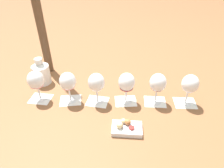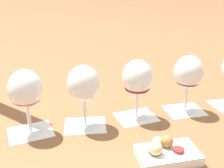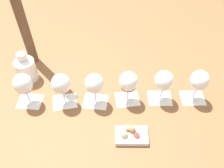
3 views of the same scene
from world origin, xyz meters
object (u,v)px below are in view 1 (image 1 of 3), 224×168
Objects in this scene: wine_glass_3 at (127,83)px; ceramic_vase at (41,72)px; snack_dish at (126,128)px; wine_glass_5 at (190,85)px; wine_glass_4 at (158,84)px; wine_glass_0 at (36,81)px; wine_glass_2 at (96,84)px; umbrella_pole at (37,7)px; wine_glass_1 at (68,83)px.

wine_glass_3 reaches higher than ceramic_vase.
wine_glass_5 is at bearing 53.31° from snack_dish.
wine_glass_3 is at bearing -158.79° from wine_glass_4.
wine_glass_0 is 1.00× the size of wine_glass_4.
ceramic_vase is (-0.84, -0.14, -0.05)m from wine_glass_5.
wine_glass_2 is at bearing 148.26° from snack_dish.
wine_glass_2 is 1.00× the size of wine_glass_5.
ceramic_vase is (-0.53, -0.03, -0.05)m from wine_glass_3.
snack_dish is 0.19× the size of umbrella_pole.
wine_glass_3 is at bearing -159.68° from wine_glass_5.
wine_glass_3 is at bearing 110.31° from snack_dish.
wine_glass_1 is 1.00× the size of wine_glass_3.
wine_glass_4 is 0.16m from wine_glass_5.
umbrella_pole reaches higher than ceramic_vase.
wine_glass_1 is 0.63m from wine_glass_5.
wine_glass_3 is 0.67m from umbrella_pole.
ceramic_vase is at bearing -68.70° from umbrella_pole.
wine_glass_1 and wine_glass_5 have the same top height.
wine_glass_1 reaches higher than snack_dish.
umbrella_pole is (-0.30, 0.22, 0.30)m from wine_glass_1.
wine_glass_2 is 0.16m from wine_glass_3.
wine_glass_2 is at bearing -158.42° from wine_glass_5.
wine_glass_0 is 1.00× the size of wine_glass_5.
umbrella_pole reaches higher than wine_glass_5.
umbrella_pole is at bearing 111.30° from ceramic_vase.
wine_glass_5 is at bearing 20.32° from wine_glass_3.
wine_glass_5 is (0.75, 0.28, -0.00)m from wine_glass_0.
snack_dish is (-0.08, -0.25, -0.10)m from wine_glass_4.
umbrella_pole is at bearing 144.49° from wine_glass_1.
umbrella_pole is (-0.14, 0.27, 0.30)m from wine_glass_0.
wine_glass_4 is (0.15, 0.06, -0.00)m from wine_glass_3.
wine_glass_2 reaches higher than ceramic_vase.
wine_glass_3 is 1.00× the size of wine_glass_4.
wine_glass_1 is 0.48m from umbrella_pole.
snack_dish is (0.21, -0.13, -0.10)m from wine_glass_2.
wine_glass_4 is 0.80m from umbrella_pole.
wine_glass_3 is 0.23m from snack_dish.
wine_glass_0 is at bearing -159.43° from wine_glass_5.
snack_dish is at bearing -69.69° from wine_glass_3.
wine_glass_5 is at bearing 20.57° from wine_glass_0.
wine_glass_2 is 1.05× the size of ceramic_vase.
wine_glass_3 and wine_glass_4 have the same top height.
wine_glass_2 is at bearing 19.68° from wine_glass_1.
wine_glass_3 is at bearing 24.19° from wine_glass_2.
wine_glass_0 and wine_glass_3 have the same top height.
umbrella_pole is at bearing 117.77° from wine_glass_0.
ceramic_vase is at bearing 164.71° from snack_dish.
wine_glass_2 is at bearing -155.81° from wine_glass_3.
umbrella_pole is at bearing 159.40° from wine_glass_2.
umbrella_pole is (-0.66, 0.30, 0.40)m from snack_dish.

